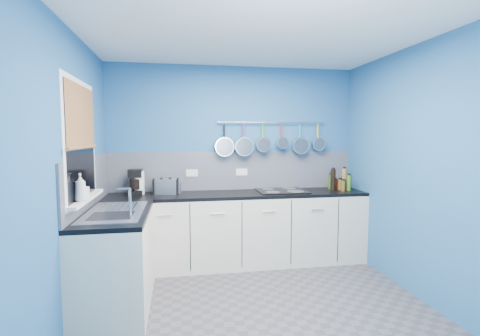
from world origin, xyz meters
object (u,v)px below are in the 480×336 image
object	(u,v)px
soap_bottle_b	(83,190)
hob	(281,191)
soap_bottle_a	(80,188)
paper_towel	(139,183)
toaster	(166,186)
canister	(177,188)
coffee_maker	(135,182)

from	to	relation	value
soap_bottle_b	hob	world-z (taller)	soap_bottle_b
soap_bottle_a	paper_towel	world-z (taller)	soap_bottle_a
soap_bottle_a	soap_bottle_b	size ratio (longest dim) A/B	1.39
hob	paper_towel	bearing A→B (deg)	178.05
soap_bottle_b	toaster	distance (m)	1.34
paper_towel	toaster	size ratio (longest dim) A/B	0.97
paper_towel	canister	world-z (taller)	paper_towel
paper_towel	coffee_maker	size ratio (longest dim) A/B	0.92
soap_bottle_a	coffee_maker	size ratio (longest dim) A/B	0.79
soap_bottle_b	toaster	world-z (taller)	soap_bottle_b
soap_bottle_a	toaster	size ratio (longest dim) A/B	0.83
toaster	canister	size ratio (longest dim) A/B	2.08
canister	toaster	bearing A→B (deg)	-171.59
canister	hob	bearing A→B (deg)	-2.86
soap_bottle_a	hob	distance (m)	2.42
toaster	paper_towel	bearing A→B (deg)	-170.86
paper_towel	hob	distance (m)	1.77
soap_bottle_a	paper_towel	size ratio (longest dim) A/B	0.86
soap_bottle_b	toaster	bearing A→B (deg)	60.41
soap_bottle_a	coffee_maker	world-z (taller)	soap_bottle_a
hob	toaster	bearing A→B (deg)	178.22
soap_bottle_a	hob	world-z (taller)	soap_bottle_a
soap_bottle_b	canister	bearing A→B (deg)	55.99
soap_bottle_b	coffee_maker	distance (m)	1.21
soap_bottle_a	canister	world-z (taller)	soap_bottle_a
paper_towel	coffee_maker	bearing A→B (deg)	-174.60
soap_bottle_a	coffee_maker	bearing A→B (deg)	76.41
soap_bottle_a	canister	distance (m)	1.49
canister	hob	distance (m)	1.31
coffee_maker	toaster	world-z (taller)	coffee_maker
hob	soap_bottle_a	bearing A→B (deg)	-150.77
paper_towel	hob	size ratio (longest dim) A/B	0.46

